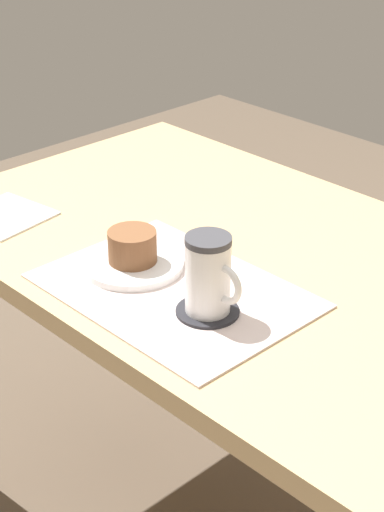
% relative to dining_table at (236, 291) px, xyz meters
% --- Properties ---
extents(dining_table, '(1.18, 0.71, 0.71)m').
position_rel_dining_table_xyz_m(dining_table, '(0.00, 0.00, 0.00)').
color(dining_table, tan).
rests_on(dining_table, ground_plane).
extents(placemat, '(0.42, 0.30, 0.00)m').
position_rel_dining_table_xyz_m(placemat, '(0.03, -0.17, 0.08)').
color(placemat, silver).
rests_on(placemat, dining_table).
extents(pastry_plate, '(0.17, 0.17, 0.01)m').
position_rel_dining_table_xyz_m(pastry_plate, '(-0.08, -0.17, 0.09)').
color(pastry_plate, white).
rests_on(pastry_plate, placemat).
extents(pastry, '(0.08, 0.08, 0.05)m').
position_rel_dining_table_xyz_m(pastry, '(-0.08, -0.17, 0.13)').
color(pastry, brown).
rests_on(pastry, pastry_plate).
extents(coffee_coaster, '(0.10, 0.10, 0.00)m').
position_rel_dining_table_xyz_m(coffee_coaster, '(0.11, -0.18, 0.09)').
color(coffee_coaster, '#232328').
rests_on(coffee_coaster, placemat).
extents(coffee_mug, '(0.10, 0.07, 0.12)m').
position_rel_dining_table_xyz_m(coffee_mug, '(0.11, -0.18, 0.15)').
color(coffee_mug, white).
rests_on(coffee_mug, coffee_coaster).
extents(paper_napkin, '(0.17, 0.17, 0.00)m').
position_rel_dining_table_xyz_m(paper_napkin, '(-0.40, -0.22, 0.08)').
color(paper_napkin, white).
rests_on(paper_napkin, dining_table).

